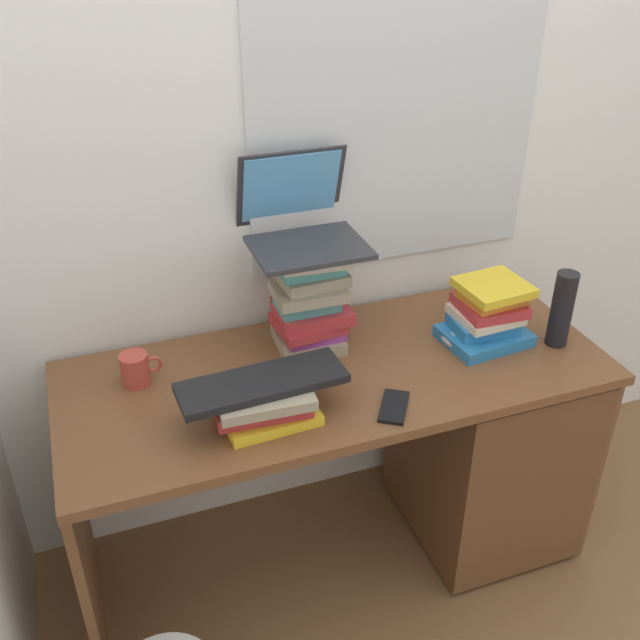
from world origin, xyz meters
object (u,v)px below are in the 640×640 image
Objects in this scene: laptop at (301,221)px; keyboard at (262,383)px; book_stack_side at (488,314)px; cell_phone at (394,407)px; water_bottle at (562,309)px; mug at (136,369)px; desk at (454,436)px; book_stack_keyboard_riser at (263,402)px; computer_mouse at (452,339)px; book_stack_tall at (310,300)px.

keyboard is at bearing -122.83° from laptop.
book_stack_side is 1.89× the size of cell_phone.
cell_phone is at bearing -168.18° from water_bottle.
desk is at bearing -9.10° from mug.
water_bottle reaches higher than book_stack_keyboard_riser.
keyboard is (-0.00, -0.00, 0.06)m from book_stack_keyboard_riser.
cell_phone is (0.61, -0.34, -0.04)m from mug.
cell_phone reaches higher than desk.
water_bottle is at bearing -23.87° from laptop.
desk is 1.01m from mug.
laptop is at bearing 136.51° from cell_phone.
water_bottle reaches higher than book_stack_side.
mug is (-0.28, 0.26, -0.06)m from keyboard.
book_stack_keyboard_riser is at bearing 3.83° from keyboard.
keyboard reaches higher than book_stack_keyboard_riser.
desk is at bearing 9.69° from book_stack_keyboard_riser.
book_stack_keyboard_riser is 2.53× the size of computer_mouse.
water_bottle is at bearing 44.42° from cell_phone.
book_stack_tall is 0.22m from laptop.
book_stack_side is at bearing 7.20° from keyboard.
mug reaches higher than desk.
book_stack_tall is (-0.42, 0.17, 0.48)m from desk.
book_stack_side is 0.21m from water_bottle.
laptop is at bearing 152.70° from computer_mouse.
book_stack_tall is at bearing 162.99° from book_stack_side.
keyboard reaches higher than desk.
desk is 4.96× the size of book_stack_tall.
book_stack_side is at bearing -7.33° from mug.
keyboard reaches higher than computer_mouse.
keyboard is at bearing -128.45° from book_stack_tall.
book_stack_tall is at bearing 157.84° from desk.
water_bottle is 1.70× the size of cell_phone.
computer_mouse is at bearing 131.93° from desk.
mug reaches higher than computer_mouse.
book_stack_keyboard_riser is 2.32× the size of mug.
book_stack_keyboard_riser is (-0.64, -0.11, 0.38)m from desk.
desk is 3.64× the size of keyboard.
desk is at bearing 63.74° from cell_phone.
book_stack_tall is at bearing -88.51° from laptop.
desk is 0.43m from book_stack_side.
water_bottle is (0.29, -0.10, 0.10)m from computer_mouse.
laptop reaches higher than book_stack_keyboard_riser.
water_bottle is (0.68, -0.24, -0.03)m from book_stack_tall.
book_stack_tall is 0.44m from computer_mouse.
water_bottle is (1.19, -0.22, 0.07)m from mug.
book_stack_keyboard_riser is 0.06m from keyboard.
book_stack_keyboard_riser is at bearing -128.33° from book_stack_tall.
mug is (-0.28, 0.26, -0.00)m from book_stack_keyboard_riser.
laptop is at bearing 9.62° from mug.
desk is 11.25× the size of cell_phone.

